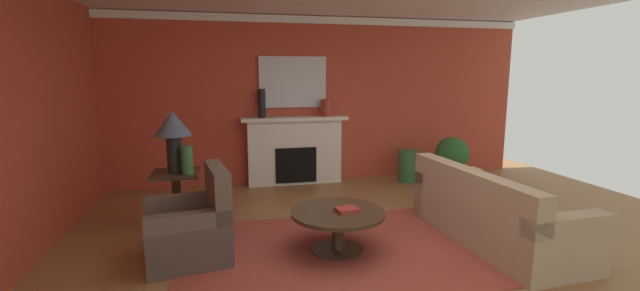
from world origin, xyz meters
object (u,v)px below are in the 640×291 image
vase_mantel_right (327,108)px  potted_plant (452,157)px  sofa (492,216)px  coffee_table (338,221)px  mantel_mirror (293,82)px  table_lamp (173,129)px  vase_mantel_left (262,103)px  armchair_near_window (192,230)px  vase_tall_corner (408,166)px  fireplace (295,152)px  side_table (177,196)px  vase_on_side_table (187,160)px

vase_mantel_right → potted_plant: 2.29m
sofa → coffee_table: bearing=175.8°
mantel_mirror → potted_plant: (2.58, -0.84, -1.25)m
table_lamp → vase_mantel_left: bearing=54.4°
armchair_near_window → vase_tall_corner: 4.28m
table_lamp → potted_plant: (4.35, 1.03, -0.73)m
fireplace → potted_plant: 2.68m
sofa → potted_plant: size_ratio=2.58×
sofa → side_table: 3.73m
vase_on_side_table → fireplace: bearing=49.1°
side_table → potted_plant: potted_plant is taller
sofa → vase_tall_corner: sofa is taller
armchair_near_window → vase_mantel_left: 3.07m
armchair_near_window → coffee_table: size_ratio=0.95×
vase_mantel_left → vase_mantel_right: bearing=0.0°
table_lamp → vase_mantel_left: size_ratio=1.58×
armchair_near_window → coffee_table: bearing=-6.3°
vase_mantel_right → side_table: bearing=-143.8°
armchair_near_window → side_table: armchair_near_window is taller
side_table → vase_on_side_table: 0.51m
fireplace → side_table: bearing=-135.3°
mantel_mirror → sofa: mantel_mirror is taller
side_table → mantel_mirror: bearing=46.6°
sofa → vase_tall_corner: 2.75m
side_table → vase_on_side_table: vase_on_side_table is taller
vase_mantel_right → vase_on_side_table: bearing=-140.0°
coffee_table → table_lamp: (-1.74, 1.16, 0.89)m
armchair_near_window → vase_mantel_right: vase_mantel_right is taller
mantel_mirror → armchair_near_window: (-1.54, -2.86, -1.44)m
armchair_near_window → table_lamp: 1.37m
vase_mantel_left → potted_plant: size_ratio=0.57×
fireplace → coffee_table: (-0.03, -2.90, -0.22)m
fireplace → coffee_table: 2.91m
vase_mantel_right → vase_tall_corner: bearing=-9.9°
coffee_table → vase_mantel_left: 3.09m
vase_mantel_right → potted_plant: bearing=-18.1°
side_table → potted_plant: (4.35, 1.03, 0.09)m
fireplace → armchair_near_window: fireplace is taller
fireplace → side_table: size_ratio=2.57×
fireplace → mantel_mirror: (0.00, 0.12, 1.19)m
sofa → vase_mantel_left: vase_mantel_left is taller
vase_on_side_table → potted_plant: 4.37m
vase_on_side_table → potted_plant: (4.20, 1.15, -0.38)m
vase_tall_corner → vase_on_side_table: (-3.60, -1.57, 0.59)m
sofa → vase_mantel_right: vase_mantel_right is taller
fireplace → sofa: size_ratio=0.84×
sofa → vase_mantel_right: 3.37m
potted_plant → table_lamp: bearing=-166.6°
vase_tall_corner → potted_plant: (0.60, -0.42, 0.21)m
sofa → coffee_table: sofa is taller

